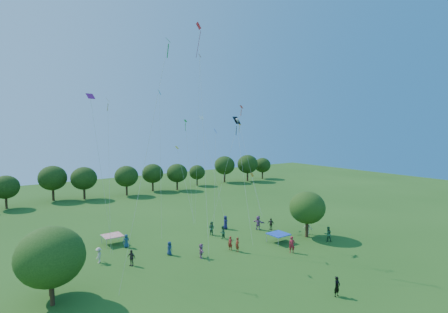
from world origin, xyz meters
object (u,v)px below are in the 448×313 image
(near_tree_north, at_px, (49,260))
(tent_red_stripe, at_px, (112,236))
(pirate_kite, at_px, (237,123))
(red_high_kite, at_px, (200,64))
(near_tree_west, at_px, (51,257))
(tent_blue, at_px, (278,234))
(man_in_black, at_px, (337,287))
(near_tree_east, at_px, (307,208))

(near_tree_north, bearing_deg, tent_red_stripe, 49.56)
(pirate_kite, bearing_deg, tent_red_stripe, 152.12)
(tent_red_stripe, relative_size, red_high_kite, 0.09)
(near_tree_west, relative_size, red_high_kite, 0.26)
(tent_red_stripe, height_order, red_high_kite, red_high_kite)
(tent_red_stripe, relative_size, tent_blue, 1.00)
(near_tree_west, xyz_separation_m, red_high_kite, (16.05, 3.73, 16.92))
(tent_blue, bearing_deg, red_high_kite, 159.77)
(tent_blue, height_order, man_in_black, man_in_black)
(tent_red_stripe, distance_m, red_high_kite, 22.60)
(near_tree_west, relative_size, man_in_black, 3.72)
(tent_red_stripe, relative_size, pirate_kite, 0.16)
(near_tree_west, distance_m, near_tree_east, 29.43)
(near_tree_east, bearing_deg, near_tree_north, 176.19)
(tent_blue, bearing_deg, near_tree_east, -7.25)
(near_tree_west, xyz_separation_m, tent_red_stripe, (8.46, 11.54, -2.89))
(near_tree_west, bearing_deg, man_in_black, -31.98)
(man_in_black, height_order, pirate_kite, pirate_kite)
(near_tree_east, distance_m, man_in_black, 15.90)
(near_tree_north, relative_size, pirate_kite, 0.34)
(near_tree_north, distance_m, man_in_black, 23.85)
(near_tree_west, distance_m, man_in_black, 23.09)
(near_tree_east, bearing_deg, pirate_kite, 148.83)
(near_tree_north, height_order, near_tree_east, near_tree_east)
(near_tree_west, bearing_deg, tent_red_stripe, 53.74)
(near_tree_north, distance_m, near_tree_east, 29.33)
(man_in_black, xyz_separation_m, pirate_kite, (2.36, 16.62, 13.54))
(near_tree_north, xyz_separation_m, tent_red_stripe, (8.29, 9.73, -1.98))
(tent_blue, distance_m, man_in_black, 13.74)
(near_tree_west, height_order, pirate_kite, pirate_kite)
(tent_red_stripe, bearing_deg, near_tree_east, -29.11)
(pirate_kite, bearing_deg, red_high_kite, -172.34)
(near_tree_north, xyz_separation_m, near_tree_east, (29.26, -1.95, 0.79))
(near_tree_west, xyz_separation_m, near_tree_north, (0.17, 1.81, -0.91))
(near_tree_east, relative_size, tent_red_stripe, 2.66)
(near_tree_east, bearing_deg, man_in_black, -129.89)
(tent_blue, bearing_deg, man_in_black, -113.98)
(near_tree_west, xyz_separation_m, pirate_kite, (21.78, 4.50, 10.46))
(near_tree_west, xyz_separation_m, tent_blue, (25.00, 0.43, -2.89))
(man_in_black, bearing_deg, near_tree_west, 145.42)
(near_tree_west, height_order, near_tree_east, near_tree_west)
(near_tree_east, bearing_deg, tent_red_stripe, 150.89)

